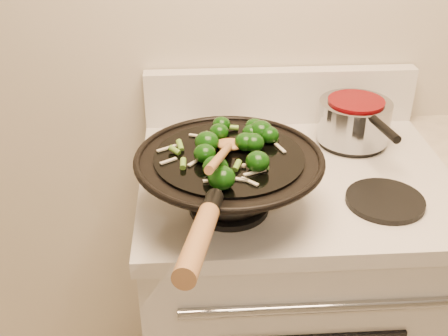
{
  "coord_description": "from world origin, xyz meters",
  "views": [
    {
      "loc": [
        -0.49,
        -0.03,
        1.64
      ],
      "look_at": [
        -0.42,
        1.01,
        1.03
      ],
      "focal_mm": 45.0,
      "sensor_mm": 36.0,
      "label": 1
    }
  ],
  "objects": [
    {
      "name": "stove",
      "position": [
        -0.23,
        1.17,
        0.47
      ],
      "size": [
        0.78,
        0.67,
        1.08
      ],
      "color": "white",
      "rests_on": "ground"
    },
    {
      "name": "wok",
      "position": [
        -0.41,
        1.01,
        1.0
      ],
      "size": [
        0.41,
        0.68,
        0.21
      ],
      "color": "black",
      "rests_on": "stove"
    },
    {
      "name": "stirfry",
      "position": [
        -0.4,
        1.03,
        1.08
      ],
      "size": [
        0.28,
        0.29,
        0.05
      ],
      "color": "#0C3608",
      "rests_on": "wok"
    },
    {
      "name": "wooden_spoon",
      "position": [
        -0.42,
        0.98,
        1.09
      ],
      "size": [
        0.1,
        0.3,
        0.11
      ],
      "color": "#A26D3F",
      "rests_on": "wok"
    },
    {
      "name": "saucepan",
      "position": [
        -0.05,
        1.32,
        0.99
      ],
      "size": [
        0.19,
        0.31,
        0.11
      ],
      "color": "#979A9F",
      "rests_on": "stove"
    }
  ]
}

